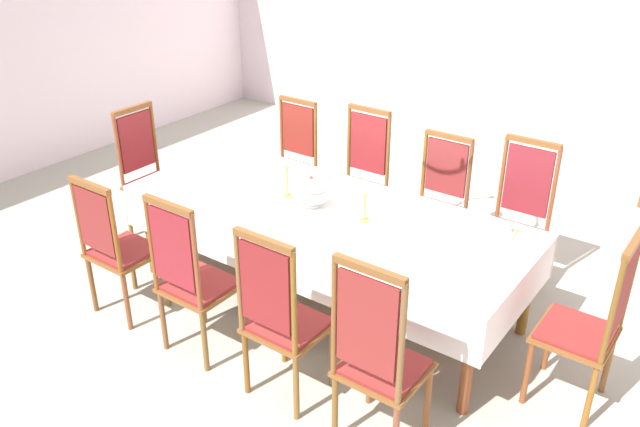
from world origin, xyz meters
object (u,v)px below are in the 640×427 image
at_px(chair_north_c, 437,201).
at_px(spoon_secondary, 305,173).
at_px(chair_north_d, 517,219).
at_px(chair_south_b, 191,277).
at_px(chair_south_d, 378,356).
at_px(chair_south_c, 281,316).
at_px(bowl_near_left, 498,226).
at_px(spoon_primary, 516,232).
at_px(candlestick_east, 365,205).
at_px(chair_north_a, 290,159).
at_px(dining_table, 324,218).
at_px(soup_tureen, 311,191).
at_px(chair_south_a, 116,245).
at_px(candlestick_west, 287,179).
at_px(bowl_near_right, 316,176).
at_px(chair_north_b, 360,176).
at_px(chair_head_east, 591,322).
at_px(chair_head_west, 149,172).

relative_size(chair_north_c, spoon_secondary, 6.06).
bearing_deg(spoon_secondary, chair_north_d, 27.07).
xyz_separation_m(chair_south_b, chair_south_d, (1.38, -0.00, 0.02)).
xyz_separation_m(chair_south_c, bowl_near_left, (0.71, 1.40, 0.20)).
bearing_deg(chair_south_b, spoon_primary, 42.60).
bearing_deg(chair_north_d, candlestick_east, 54.00).
xyz_separation_m(chair_north_a, chair_north_d, (2.12, 0.00, 0.03)).
relative_size(dining_table, soup_tureen, 10.52).
bearing_deg(chair_south_a, chair_north_d, 42.70).
relative_size(chair_south_c, candlestick_west, 3.26).
bearing_deg(chair_north_d, chair_north_a, 0.13).
xyz_separation_m(chair_north_d, soup_tureen, (-1.16, -0.98, 0.28)).
distance_m(dining_table, bowl_near_right, 0.54).
relative_size(candlestick_east, bowl_near_right, 1.59).
xyz_separation_m(chair_north_c, spoon_primary, (0.83, -0.53, 0.21)).
xyz_separation_m(soup_tureen, candlestick_west, (-0.21, 0.00, 0.04)).
bearing_deg(chair_south_c, spoon_primary, 59.97).
bearing_deg(bowl_near_right, chair_north_b, 87.16).
bearing_deg(chair_north_a, chair_north_b, -179.72).
xyz_separation_m(chair_north_d, spoon_primary, (0.18, -0.53, 0.18)).
height_order(chair_north_d, chair_head_east, chair_north_d).
distance_m(chair_south_d, chair_head_west, 3.06).
bearing_deg(chair_south_d, soup_tureen, 139.66).
distance_m(chair_south_a, soup_tureen, 1.41).
distance_m(chair_south_a, bowl_near_right, 1.56).
relative_size(chair_south_a, spoon_secondary, 6.07).
relative_size(chair_south_a, candlestick_west, 3.05).
bearing_deg(chair_south_d, bowl_near_left, 87.65).
bearing_deg(spoon_primary, chair_south_a, -157.75).
height_order(dining_table, chair_south_a, chair_south_a).
distance_m(chair_south_a, chair_head_east, 3.09).
height_order(chair_south_b, chair_north_b, chair_north_b).
xyz_separation_m(candlestick_west, bowl_near_left, (1.43, 0.42, -0.12)).
bearing_deg(chair_north_d, spoon_secondary, 20.09).
bearing_deg(chair_south_a, bowl_near_left, 32.65).
xyz_separation_m(dining_table, bowl_near_left, (1.10, 0.42, 0.09)).
bearing_deg(chair_north_b, chair_head_west, 32.87).
relative_size(candlestick_west, spoon_secondary, 1.99).
bearing_deg(spoon_primary, bowl_near_right, 172.34).
xyz_separation_m(chair_south_d, bowl_near_left, (0.06, 1.40, 0.18)).
distance_m(chair_north_a, candlestick_west, 1.28).
bearing_deg(chair_north_b, chair_north_c, 179.63).
bearing_deg(chair_north_d, candlestick_west, 35.59).
height_order(soup_tureen, bowl_near_right, soup_tureen).
distance_m(chair_head_east, soup_tureen, 1.99).
bearing_deg(chair_south_b, chair_south_a, 179.67).
distance_m(chair_north_b, soup_tureen, 1.04).
xyz_separation_m(chair_north_c, spoon_secondary, (-0.88, -0.55, 0.21)).
bearing_deg(chair_head_east, candlestick_west, 90.00).
bearing_deg(candlestick_west, bowl_near_left, 16.40).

